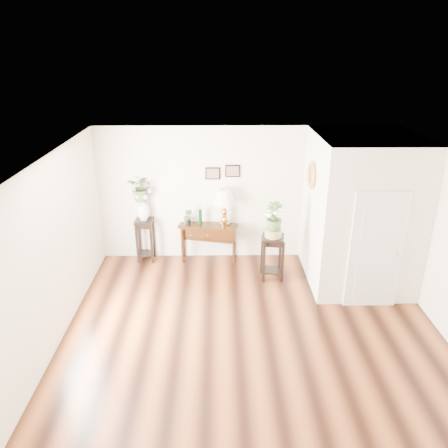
{
  "coord_description": "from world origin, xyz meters",
  "views": [
    {
      "loc": [
        -0.53,
        -5.76,
        4.28
      ],
      "look_at": [
        -0.44,
        1.3,
        1.34
      ],
      "focal_mm": 35.0,
      "sensor_mm": 36.0,
      "label": 1
    }
  ],
  "objects_px": {
    "console_table": "(208,242)",
    "table_lamp": "(225,209)",
    "plant_stand_a": "(145,240)",
    "plant_stand_b": "(272,257)"
  },
  "relations": [
    {
      "from": "console_table",
      "to": "plant_stand_b",
      "type": "height_order",
      "value": "plant_stand_b"
    },
    {
      "from": "console_table",
      "to": "table_lamp",
      "type": "relative_size",
      "value": 1.54
    },
    {
      "from": "table_lamp",
      "to": "plant_stand_b",
      "type": "relative_size",
      "value": 0.88
    },
    {
      "from": "console_table",
      "to": "table_lamp",
      "type": "bearing_deg",
      "value": 13.27
    },
    {
      "from": "console_table",
      "to": "plant_stand_a",
      "type": "height_order",
      "value": "plant_stand_a"
    },
    {
      "from": "plant_stand_a",
      "to": "plant_stand_b",
      "type": "distance_m",
      "value": 2.69
    },
    {
      "from": "plant_stand_a",
      "to": "table_lamp",
      "type": "bearing_deg",
      "value": 0.0
    },
    {
      "from": "table_lamp",
      "to": "plant_stand_b",
      "type": "height_order",
      "value": "table_lamp"
    },
    {
      "from": "console_table",
      "to": "table_lamp",
      "type": "height_order",
      "value": "table_lamp"
    },
    {
      "from": "console_table",
      "to": "plant_stand_b",
      "type": "distance_m",
      "value": 1.48
    }
  ]
}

